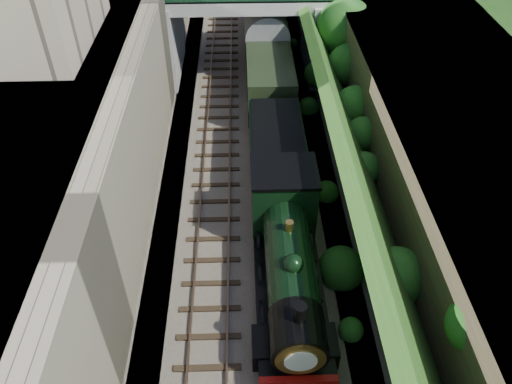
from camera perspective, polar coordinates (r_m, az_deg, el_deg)
name	(u,v)px	position (r m, az deg, el deg)	size (l,w,h in m)	color
trackbed	(250,99)	(33.52, -0.69, 10.56)	(10.00, 90.00, 0.20)	#473F38
retaining_wall	(160,52)	(32.31, -10.91, 15.42)	(1.00, 90.00, 7.00)	#756B56
street_plateau_left	(103,53)	(33.03, -17.11, 14.95)	(6.00, 90.00, 7.00)	#262628
street_plateau_right	(401,54)	(33.61, 16.27, 14.86)	(8.00, 90.00, 6.25)	#262628
embankment_slope	(334,77)	(30.95, 8.87, 12.89)	(4.50, 90.00, 6.36)	#1E4714
track_left	(220,98)	(33.47, -4.17, 10.69)	(2.50, 90.00, 0.20)	black
track_right	(268,97)	(33.48, 1.40, 10.80)	(2.50, 90.00, 0.20)	black
road_bridge	(262,16)	(35.40, 0.72, 19.44)	(16.00, 6.40, 7.25)	gray
tree	(347,30)	(32.28, 10.32, 17.72)	(3.60, 3.80, 6.60)	black
locomotive	(288,257)	(20.34, 3.68, -7.40)	(3.10, 10.22, 3.83)	black
tender	(276,154)	(25.96, 2.35, 4.42)	(2.70, 6.00, 3.05)	black
coach_front	(265,42)	(36.66, 1.08, 16.78)	(2.90, 18.00, 3.70)	black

